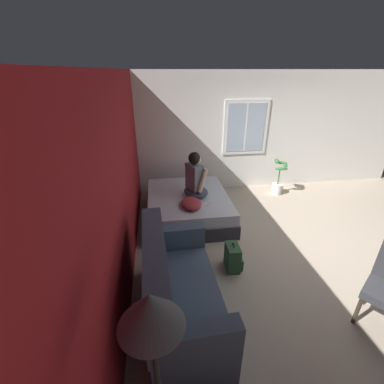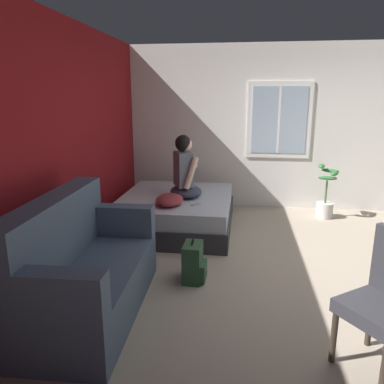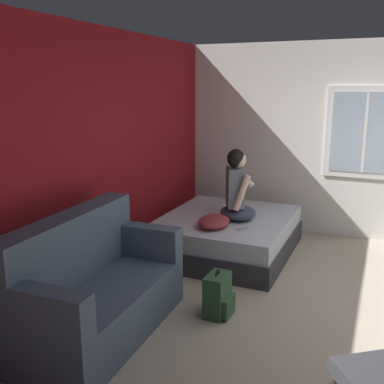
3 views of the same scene
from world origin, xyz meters
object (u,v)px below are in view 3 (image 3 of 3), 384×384
Objects in this scene: backpack at (218,296)px; throw_pillow at (214,221)px; person_seated at (237,191)px; cell_phone at (243,229)px; bed at (227,235)px; couch at (93,290)px.

throw_pillow is (1.10, 0.46, 0.36)m from backpack.
cell_phone is at bearing -152.00° from person_seated.
bed reaches higher than backpack.
throw_pillow reaches higher than bed.
couch reaches higher than throw_pillow.
backpack is (-1.54, -0.33, -0.64)m from person_seated.
throw_pillow is at bearing 22.78° from backpack.
bed is 1.65m from backpack.
person_seated is 1.91× the size of backpack.
person_seated is at bearing -22.44° from cell_phone.
throw_pillow is at bearing 48.52° from cell_phone.
person_seated is 0.56m from cell_phone.
couch reaches higher than backpack.
cell_phone reaches higher than backpack.
cell_phone is at bearing 6.22° from backpack.
person_seated is at bearing -107.71° from bed.
person_seated is 6.08× the size of cell_phone.
bed is 2.13× the size of person_seated.
couch is 3.60× the size of throw_pillow.
couch is 2.01m from cell_phone.
person_seated reaches higher than couch.
cell_phone is at bearing -81.04° from throw_pillow.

